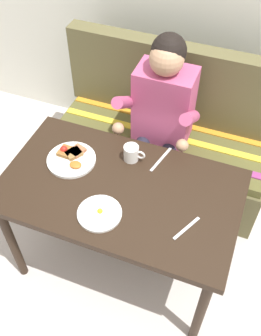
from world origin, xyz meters
TOP-DOWN VIEW (x-y plane):
  - ground_plane at (0.00, 0.00)m, footprint 8.00×8.00m
  - table at (0.00, 0.00)m, footprint 1.20×0.70m
  - couch at (0.00, 0.76)m, footprint 1.44×0.56m
  - person at (0.02, 0.59)m, footprint 0.45×0.61m
  - plate_breakfast at (-0.31, 0.09)m, footprint 0.26×0.26m
  - plate_eggs at (-0.03, -0.18)m, footprint 0.21×0.21m
  - coffee_mug at (-0.01, 0.21)m, footprint 0.12×0.08m
  - fork at (0.37, -0.11)m, footprint 0.09×0.16m
  - knife at (0.13, 0.25)m, footprint 0.06×0.20m

SIDE VIEW (x-z plane):
  - ground_plane at x=0.00m, z-range 0.00..0.00m
  - couch at x=0.00m, z-range -0.17..0.83m
  - table at x=0.00m, z-range 0.28..1.01m
  - fork at x=0.37m, z-range 0.73..0.73m
  - knife at x=0.13m, z-range 0.73..0.73m
  - plate_eggs at x=-0.03m, z-range 0.72..0.76m
  - person at x=0.02m, z-range 0.13..1.35m
  - plate_breakfast at x=-0.31m, z-range 0.72..0.77m
  - coffee_mug at x=-0.01m, z-range 0.73..0.82m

